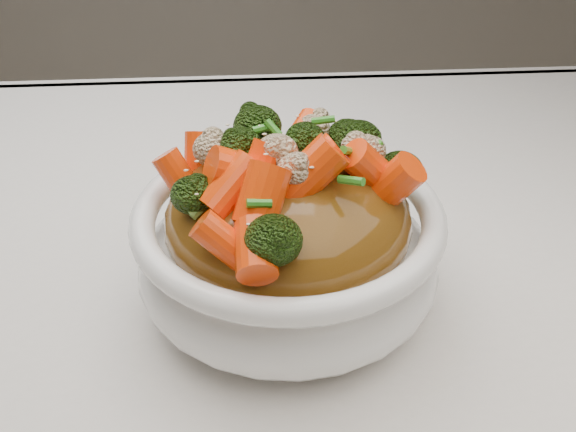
{
  "coord_description": "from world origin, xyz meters",
  "views": [
    {
      "loc": [
        -0.03,
        -0.4,
        1.08
      ],
      "look_at": [
        -0.0,
        -0.02,
        0.82
      ],
      "focal_mm": 42.0,
      "sensor_mm": 36.0,
      "label": 1
    }
  ],
  "objects": [
    {
      "name": "sesame_seeds",
      "position": [
        -0.0,
        -0.02,
        0.88
      ],
      "size": [
        0.15,
        0.15,
        0.01
      ],
      "primitive_type": null,
      "rotation": [
        0.0,
        0.0,
        0.02
      ],
      "color": "beige",
      "rests_on": "sauce_base"
    },
    {
      "name": "sauce_base",
      "position": [
        -0.0,
        -0.02,
        0.82
      ],
      "size": [
        0.17,
        0.17,
        0.09
      ],
      "primitive_type": "ellipsoid",
      "rotation": [
        0.0,
        0.0,
        0.02
      ],
      "color": "brown",
      "rests_on": "bowl"
    },
    {
      "name": "scallions",
      "position": [
        -0.0,
        -0.02,
        0.88
      ],
      "size": [
        0.13,
        0.13,
        0.02
      ],
      "primitive_type": null,
      "rotation": [
        0.0,
        0.0,
        0.02
      ],
      "color": "#2F841E",
      "rests_on": "sauce_base"
    },
    {
      "name": "bowl",
      "position": [
        -0.0,
        -0.02,
        0.79
      ],
      "size": [
        0.21,
        0.21,
        0.08
      ],
      "primitive_type": null,
      "rotation": [
        0.0,
        0.0,
        0.02
      ],
      "color": "white",
      "rests_on": "tablecloth"
    },
    {
      "name": "broccoli",
      "position": [
        -0.0,
        -0.02,
        0.88
      ],
      "size": [
        0.17,
        0.17,
        0.04
      ],
      "primitive_type": null,
      "rotation": [
        0.0,
        0.0,
        0.02
      ],
      "color": "black",
      "rests_on": "sauce_base"
    },
    {
      "name": "carrots",
      "position": [
        -0.0,
        -0.02,
        0.88
      ],
      "size": [
        0.17,
        0.17,
        0.05
      ],
      "primitive_type": null,
      "rotation": [
        0.0,
        0.0,
        0.02
      ],
      "color": "#FF4308",
      "rests_on": "sauce_base"
    },
    {
      "name": "tablecloth",
      "position": [
        0.0,
        0.0,
        0.73
      ],
      "size": [
        1.2,
        0.8,
        0.04
      ],
      "primitive_type": "cube",
      "color": "white",
      "rests_on": "dining_table"
    },
    {
      "name": "cauliflower",
      "position": [
        -0.0,
        -0.02,
        0.88
      ],
      "size": [
        0.17,
        0.17,
        0.04
      ],
      "primitive_type": null,
      "rotation": [
        0.0,
        0.0,
        0.02
      ],
      "color": "beige",
      "rests_on": "sauce_base"
    }
  ]
}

